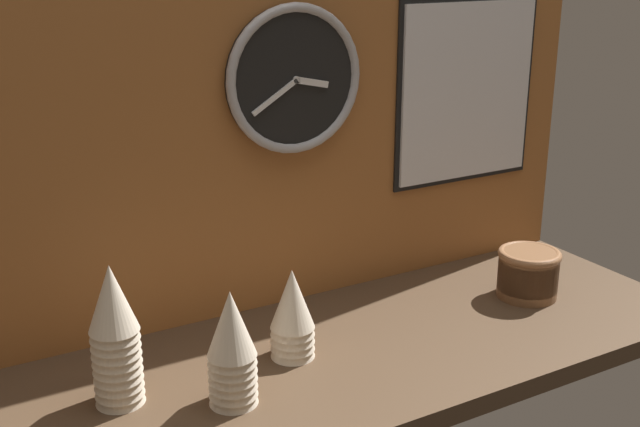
# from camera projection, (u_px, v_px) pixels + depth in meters

# --- Properties ---
(ground_plane) EXTENTS (1.60, 0.56, 0.04)m
(ground_plane) POSITION_uv_depth(u_px,v_px,m) (334.00, 358.00, 1.59)
(ground_plane) COLOR #4C3826
(wall_tiled_back) EXTENTS (1.60, 0.03, 1.05)m
(wall_tiled_back) POSITION_uv_depth(u_px,v_px,m) (269.00, 66.00, 1.64)
(wall_tiled_back) COLOR #A3602D
(wall_tiled_back) RESTS_ON ground_plane
(cup_stack_center_left) EXTENTS (0.09, 0.09, 0.21)m
(cup_stack_center_left) POSITION_uv_depth(u_px,v_px,m) (232.00, 348.00, 1.37)
(cup_stack_center_left) COLOR beige
(cup_stack_center_left) RESTS_ON ground_plane
(cup_stack_center) EXTENTS (0.09, 0.09, 0.18)m
(cup_stack_center) POSITION_uv_depth(u_px,v_px,m) (292.00, 313.00, 1.53)
(cup_stack_center) COLOR beige
(cup_stack_center) RESTS_ON ground_plane
(cup_stack_left) EXTENTS (0.09, 0.09, 0.26)m
(cup_stack_left) POSITION_uv_depth(u_px,v_px,m) (115.00, 335.00, 1.37)
(cup_stack_left) COLOR beige
(cup_stack_left) RESTS_ON ground_plane
(bowl_stack_far_right) EXTENTS (0.14, 0.14, 0.11)m
(bowl_stack_far_right) POSITION_uv_depth(u_px,v_px,m) (530.00, 273.00, 1.81)
(bowl_stack_far_right) COLOR brown
(bowl_stack_far_right) RESTS_ON ground_plane
(wall_clock) EXTENTS (0.31, 0.03, 0.31)m
(wall_clock) POSITION_uv_depth(u_px,v_px,m) (295.00, 79.00, 1.64)
(wall_clock) COLOR black
(menu_board) EXTENTS (0.40, 0.01, 0.44)m
(menu_board) POSITION_uv_depth(u_px,v_px,m) (467.00, 92.00, 1.89)
(menu_board) COLOR black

